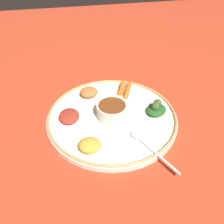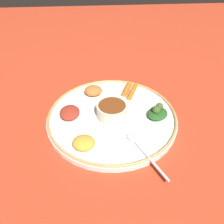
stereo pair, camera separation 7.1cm
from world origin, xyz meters
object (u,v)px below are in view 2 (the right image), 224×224
Objects in this scene: center_bowl at (112,110)px; carrot_outer at (127,88)px; greens_pile at (157,112)px; carrot_near_spoon at (133,91)px; spoon at (140,148)px.

center_bowl is 0.15m from carrot_outer.
greens_pile is 0.14m from carrot_near_spoon.
spoon is (-0.06, 0.14, -0.02)m from center_bowl.
greens_pile is 0.16m from carrot_outer.
spoon is 0.26m from carrot_near_spoon.
center_bowl is at bearing -64.95° from spoon.
greens_pile is at bearing 175.60° from center_bowl.
center_bowl reaches higher than spoon.
greens_pile reaches higher than carrot_near_spoon.
carrot_outer reaches higher than spoon.
carrot_near_spoon is 1.17× the size of carrot_outer.
carrot_outer is at bearing -34.97° from carrot_near_spoon.
carrot_outer is at bearing -115.63° from center_bowl.
center_bowl is at bearing 64.37° from carrot_outer.
carrot_outer is (0.00, -0.27, 0.01)m from spoon.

